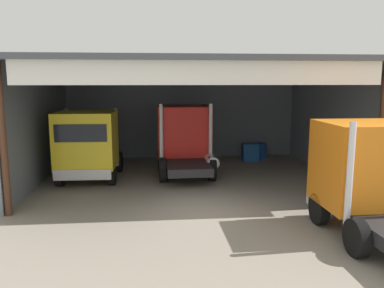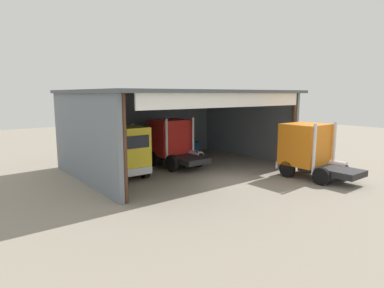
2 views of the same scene
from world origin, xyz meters
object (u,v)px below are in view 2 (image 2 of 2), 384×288
at_px(truck_yellow_center_bay, 122,152).
at_px(truck_orange_left_bay, 309,149).
at_px(truck_red_center_left_bay, 173,142).
at_px(oil_drum, 195,147).
at_px(tool_cart, 193,148).

distance_m(truck_yellow_center_bay, truck_orange_left_bay, 11.64).
height_order(truck_yellow_center_bay, truck_orange_left_bay, truck_orange_left_bay).
bearing_deg(truck_red_center_left_bay, oil_drum, 34.59).
bearing_deg(truck_red_center_left_bay, truck_yellow_center_bay, -169.30).
height_order(truck_red_center_left_bay, truck_orange_left_bay, truck_red_center_left_bay).
bearing_deg(oil_drum, truck_red_center_left_bay, -144.34).
height_order(truck_red_center_left_bay, oil_drum, truck_red_center_left_bay).
xyz_separation_m(truck_yellow_center_bay, truck_orange_left_bay, (9.39, -6.88, 0.09)).
height_order(truck_orange_left_bay, tool_cart, truck_orange_left_bay).
relative_size(truck_yellow_center_bay, tool_cart, 5.17).
height_order(oil_drum, tool_cart, tool_cart).
bearing_deg(truck_orange_left_bay, tool_cart, 94.67).
xyz_separation_m(truck_yellow_center_bay, tool_cart, (8.44, 3.65, -1.16)).
relative_size(truck_red_center_left_bay, oil_drum, 5.02).
relative_size(truck_orange_left_bay, tool_cart, 4.81).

